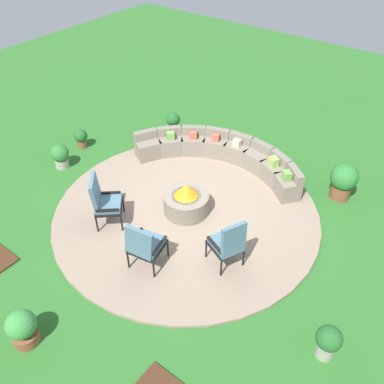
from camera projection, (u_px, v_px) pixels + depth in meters
The scene contains 13 objects.
ground_plane at pixel (186, 213), 8.86m from camera, with size 24.00×24.00×0.00m, color #2D6B28.
patio_circle at pixel (186, 212), 8.84m from camera, with size 5.64×5.64×0.06m, color gray.
fire_pit at pixel (186, 201), 8.65m from camera, with size 0.96×0.96×0.71m.
curved_stone_bench at pixel (222, 155), 10.00m from camera, with size 4.17×1.83×0.67m.
lounge_chair_front_left at pixel (104, 200), 8.20m from camera, with size 0.80×0.81×1.14m.
lounge_chair_front_right at pixel (145, 244), 7.30m from camera, with size 0.68×0.70×1.06m.
lounge_chair_back_left at pixel (228, 243), 7.31m from camera, with size 0.72×0.70×1.08m.
potted_plant_0 at pixel (173, 123), 11.18m from camera, with size 0.38×0.38×0.65m.
potted_plant_1 at pixel (60, 155), 9.99m from camera, with size 0.44×0.44×0.62m.
potted_plant_2 at pixel (328, 341), 6.09m from camera, with size 0.40×0.40×0.64m.
potted_plant_3 at pixel (344, 180), 8.98m from camera, with size 0.61×0.61×0.87m.
potted_plant_4 at pixel (22, 327), 6.28m from camera, with size 0.47×0.47×0.67m.
potted_plant_5 at pixel (81, 137), 10.71m from camera, with size 0.35×0.35×0.52m.
Camera 1 is at (4.09, -5.20, 5.91)m, focal length 38.50 mm.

